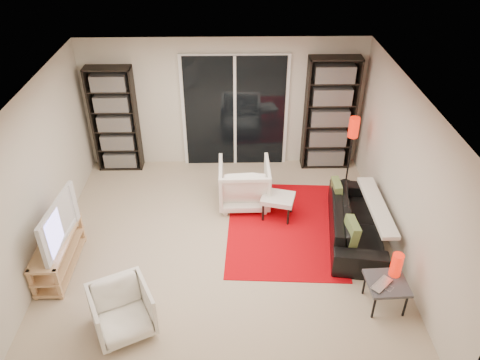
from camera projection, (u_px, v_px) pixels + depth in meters
The scene contains 20 objects.
floor at pixel (224, 247), 6.97m from camera, with size 5.00×5.00×0.00m, color beige.
wall_back at pixel (224, 104), 8.40m from camera, with size 5.00×0.02×2.40m, color beige.
wall_front at pixel (218, 332), 4.22m from camera, with size 5.00×0.02×2.40m, color beige.
wall_left at pixel (36, 182), 6.27m from camera, with size 0.02×5.00×2.40m, color beige.
wall_right at pixel (406, 178), 6.35m from camera, with size 0.02×5.00×2.40m, color beige.
ceiling at pixel (220, 97), 5.65m from camera, with size 5.00×5.00×0.02m, color white.
sliding_door at pixel (235, 112), 8.45m from camera, with size 1.92×0.08×2.16m.
bookshelf_left at pixel (115, 120), 8.35m from camera, with size 0.80×0.30×1.95m.
bookshelf_right at pixel (330, 115), 8.37m from camera, with size 0.90×0.30×2.10m.
tv_stand at pixel (59, 254), 6.46m from camera, with size 0.39×1.22×0.50m.
tv at pixel (51, 223), 6.16m from camera, with size 1.09×0.14×0.62m, color black.
rug at pixel (284, 227), 7.36m from camera, with size 1.76×2.38×0.01m, color #C7020B.
sofa at pixel (356, 221), 7.04m from camera, with size 1.92×0.75×0.56m, color black.
armchair_back at pixel (244, 184), 7.70m from camera, with size 0.82×0.85×0.77m, color white.
armchair_front at pixel (122, 311), 5.55m from camera, with size 0.67×0.69×0.63m, color white.
ottoman at pixel (278, 199), 7.41m from camera, with size 0.60×0.53×0.40m.
side_table at pixel (387, 284), 5.85m from camera, with size 0.52×0.52×0.40m.
laptop at pixel (385, 286), 5.75m from camera, with size 0.32×0.21×0.03m, color silver.
table_lamp at pixel (396, 265), 5.85m from camera, with size 0.14×0.14×0.33m, color red.
floor_lamp at pixel (353, 135), 7.87m from camera, with size 0.19×0.19×1.30m.
Camera 1 is at (0.14, -5.28, 4.66)m, focal length 35.00 mm.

